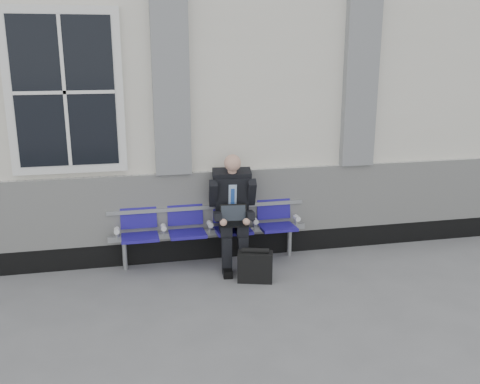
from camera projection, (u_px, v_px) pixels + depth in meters
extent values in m
plane|color=slate|center=(35.00, 327.00, 5.45)|extent=(70.00, 70.00, 0.00)
cube|color=silver|center=(54.00, 92.00, 8.20)|extent=(14.00, 4.00, 4.20)
cube|color=black|center=(51.00, 259.00, 6.80)|extent=(14.00, 0.10, 0.30)
cube|color=silver|center=(46.00, 215.00, 6.63)|extent=(14.00, 0.08, 0.90)
cube|color=gray|center=(171.00, 78.00, 6.52)|extent=(0.45, 0.14, 2.40)
cube|color=gray|center=(361.00, 76.00, 7.04)|extent=(0.45, 0.14, 2.40)
cube|color=white|center=(65.00, 92.00, 6.32)|extent=(1.35, 0.10, 1.95)
cube|color=black|center=(65.00, 92.00, 6.27)|extent=(1.15, 0.02, 1.75)
cube|color=#9EA0A3|center=(210.00, 232.00, 6.99)|extent=(2.60, 0.07, 0.07)
cube|color=#9EA0A3|center=(208.00, 207.00, 7.02)|extent=(2.60, 0.05, 0.05)
cylinder|color=#9EA0A3|center=(125.00, 255.00, 6.82)|extent=(0.06, 0.06, 0.39)
cylinder|color=#9EA0A3|center=(289.00, 242.00, 7.28)|extent=(0.06, 0.06, 0.39)
cube|color=navy|center=(140.00, 237.00, 6.72)|extent=(0.46, 0.42, 0.07)
cube|color=navy|center=(138.00, 213.00, 6.85)|extent=(0.46, 0.10, 0.40)
cube|color=navy|center=(187.00, 234.00, 6.85)|extent=(0.46, 0.42, 0.07)
cube|color=navy|center=(185.00, 210.00, 6.98)|extent=(0.46, 0.10, 0.40)
cube|color=navy|center=(233.00, 230.00, 6.97)|extent=(0.46, 0.42, 0.07)
cube|color=navy|center=(230.00, 207.00, 7.10)|extent=(0.46, 0.10, 0.40)
cube|color=navy|center=(277.00, 227.00, 7.10)|extent=(0.46, 0.42, 0.07)
cube|color=navy|center=(273.00, 204.00, 7.23)|extent=(0.46, 0.10, 0.40)
cylinder|color=white|center=(117.00, 231.00, 6.67)|extent=(0.07, 0.12, 0.07)
cylinder|color=white|center=(163.00, 227.00, 6.79)|extent=(0.07, 0.12, 0.07)
cylinder|color=white|center=(210.00, 224.00, 6.91)|extent=(0.07, 0.12, 0.07)
cylinder|color=white|center=(255.00, 221.00, 7.04)|extent=(0.07, 0.12, 0.07)
cylinder|color=white|center=(297.00, 218.00, 7.16)|extent=(0.07, 0.12, 0.07)
cube|color=black|center=(227.00, 272.00, 6.69)|extent=(0.14, 0.28, 0.09)
cube|color=black|center=(244.00, 271.00, 6.71)|extent=(0.14, 0.28, 0.09)
cube|color=black|center=(227.00, 255.00, 6.70)|extent=(0.14, 0.15, 0.47)
cube|color=black|center=(243.00, 254.00, 6.72)|extent=(0.14, 0.15, 0.47)
cube|color=black|center=(225.00, 227.00, 6.84)|extent=(0.19, 0.47, 0.14)
cube|color=black|center=(241.00, 226.00, 6.86)|extent=(0.19, 0.47, 0.14)
cube|color=black|center=(232.00, 197.00, 6.95)|extent=(0.47, 0.39, 0.65)
cube|color=silver|center=(233.00, 198.00, 6.83)|extent=(0.11, 0.11, 0.37)
cube|color=blue|center=(233.00, 200.00, 6.83)|extent=(0.05, 0.08, 0.30)
cube|color=black|center=(232.00, 174.00, 6.84)|extent=(0.52, 0.30, 0.15)
cylinder|color=#DCA489|center=(232.00, 170.00, 6.78)|extent=(0.11, 0.11, 0.10)
sphere|color=#DCA489|center=(233.00, 163.00, 6.69)|extent=(0.22, 0.22, 0.22)
cube|color=black|center=(213.00, 193.00, 6.81)|extent=(0.13, 0.30, 0.38)
cube|color=black|center=(251.00, 192.00, 6.86)|extent=(0.13, 0.30, 0.38)
cube|color=black|center=(218.00, 216.00, 6.70)|extent=(0.13, 0.33, 0.14)
cube|color=black|center=(250.00, 215.00, 6.74)|extent=(0.13, 0.33, 0.14)
sphere|color=#DCA489|center=(223.00, 222.00, 6.58)|extent=(0.09, 0.09, 0.09)
sphere|color=#DCA489|center=(246.00, 222.00, 6.61)|extent=(0.09, 0.09, 0.09)
cube|color=black|center=(234.00, 224.00, 6.69)|extent=(0.36, 0.27, 0.02)
cube|color=black|center=(233.00, 213.00, 6.77)|extent=(0.35, 0.13, 0.22)
cube|color=black|center=(233.00, 213.00, 6.77)|extent=(0.31, 0.10, 0.18)
cube|color=black|center=(255.00, 267.00, 6.47)|extent=(0.45, 0.29, 0.38)
cylinder|color=black|center=(255.00, 251.00, 6.42)|extent=(0.34, 0.16, 0.07)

